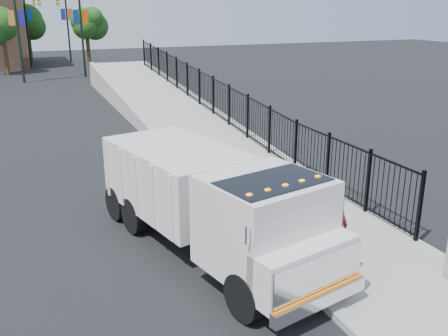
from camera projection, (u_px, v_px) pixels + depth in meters
name	position (u px, v px, depth m)	size (l,w,h in m)	color
ground	(252.00, 236.00, 12.95)	(120.00, 120.00, 0.00)	black
sidewalk	(361.00, 254.00, 11.87)	(3.55, 12.00, 0.12)	#9E998E
curb	(291.00, 269.00, 11.17)	(0.30, 12.00, 0.16)	#ADAAA3
ramp	(164.00, 113.00, 27.78)	(3.95, 24.00, 1.70)	#9E998E
iron_fence	(213.00, 108.00, 24.50)	(0.10, 28.00, 1.80)	black
truck	(213.00, 199.00, 11.59)	(3.93, 7.63, 2.50)	black
worker	(335.00, 221.00, 11.28)	(0.68, 0.45, 1.87)	#5B1021
debris	(328.00, 200.00, 14.88)	(0.34, 0.34, 0.08)	silver
light_pole_0	(22.00, 24.00, 37.25)	(3.77, 0.22, 8.00)	black
light_pole_1	(77.00, 22.00, 40.19)	(3.78, 0.22, 8.00)	black
light_pole_2	(30.00, 20.00, 47.06)	(3.77, 0.22, 8.00)	black
light_pole_3	(64.00, 19.00, 50.94)	(3.78, 0.22, 8.00)	black
tree_0	(2.00, 27.00, 41.51)	(2.83, 2.83, 5.41)	#382314
tree_1	(86.00, 25.00, 45.90)	(2.34, 2.34, 5.17)	#382314
tree_2	(27.00, 23.00, 50.85)	(3.23, 3.23, 5.62)	#382314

